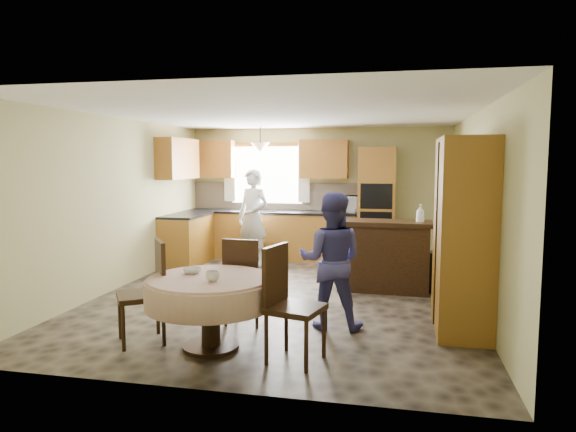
% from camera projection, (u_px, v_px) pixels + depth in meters
% --- Properties ---
extents(floor, '(5.00, 6.00, 0.01)m').
position_uv_depth(floor, '(284.00, 296.00, 7.12)').
color(floor, brown).
rests_on(floor, ground).
extents(ceiling, '(5.00, 6.00, 0.01)m').
position_uv_depth(ceiling, '(284.00, 114.00, 6.85)').
color(ceiling, white).
rests_on(ceiling, wall_back).
extents(wall_back, '(5.00, 0.02, 2.50)m').
position_uv_depth(wall_back, '(317.00, 193.00, 9.90)').
color(wall_back, tan).
rests_on(wall_back, floor).
extents(wall_front, '(5.00, 0.02, 2.50)m').
position_uv_depth(wall_front, '(203.00, 239.00, 4.07)').
color(wall_front, tan).
rests_on(wall_front, floor).
extents(wall_left, '(0.02, 6.00, 2.50)m').
position_uv_depth(wall_left, '(117.00, 204.00, 7.50)').
color(wall_left, tan).
rests_on(wall_left, floor).
extents(wall_right, '(0.02, 6.00, 2.50)m').
position_uv_depth(wall_right, '(477.00, 210.00, 6.47)').
color(wall_right, tan).
rests_on(wall_right, floor).
extents(window, '(1.40, 0.03, 1.10)m').
position_uv_depth(window, '(267.00, 175.00, 10.05)').
color(window, white).
rests_on(window, wall_back).
extents(curtain_left, '(0.22, 0.02, 1.15)m').
position_uv_depth(curtain_left, '(229.00, 172.00, 10.15)').
color(curtain_left, white).
rests_on(curtain_left, wall_back).
extents(curtain_right, '(0.22, 0.02, 1.15)m').
position_uv_depth(curtain_right, '(304.00, 173.00, 9.84)').
color(curtain_right, white).
rests_on(curtain_right, wall_back).
extents(base_cab_back, '(3.30, 0.60, 0.88)m').
position_uv_depth(base_cab_back, '(271.00, 236.00, 9.87)').
color(base_cab_back, '#AB6F2D').
rests_on(base_cab_back, floor).
extents(counter_back, '(3.30, 0.64, 0.04)m').
position_uv_depth(counter_back, '(271.00, 212.00, 9.82)').
color(counter_back, black).
rests_on(counter_back, base_cab_back).
extents(base_cab_left, '(0.60, 1.20, 0.88)m').
position_uv_depth(base_cab_left, '(187.00, 240.00, 9.27)').
color(base_cab_left, '#AB6F2D').
rests_on(base_cab_left, floor).
extents(counter_left, '(0.64, 1.20, 0.04)m').
position_uv_depth(counter_left, '(186.00, 215.00, 9.22)').
color(counter_left, black).
rests_on(counter_left, base_cab_left).
extents(backsplash, '(3.30, 0.02, 0.55)m').
position_uv_depth(backsplash, '(274.00, 196.00, 10.07)').
color(backsplash, tan).
rests_on(backsplash, wall_back).
extents(wall_cab_left, '(0.85, 0.33, 0.72)m').
position_uv_depth(wall_cab_left, '(213.00, 159.00, 10.09)').
color(wall_cab_left, '#B26D2C').
rests_on(wall_cab_left, wall_back).
extents(wall_cab_right, '(0.90, 0.33, 0.72)m').
position_uv_depth(wall_cab_right, '(324.00, 159.00, 9.64)').
color(wall_cab_right, '#B26D2C').
rests_on(wall_cab_right, wall_back).
extents(wall_cab_side, '(0.33, 1.20, 0.72)m').
position_uv_depth(wall_cab_side, '(178.00, 159.00, 9.15)').
color(wall_cab_side, '#B26D2C').
rests_on(wall_cab_side, wall_left).
extents(oven_tower, '(0.66, 0.62, 2.12)m').
position_uv_depth(oven_tower, '(377.00, 205.00, 9.38)').
color(oven_tower, '#AB6F2D').
rests_on(oven_tower, floor).
extents(oven_upper, '(0.56, 0.01, 0.45)m').
position_uv_depth(oven_upper, '(376.00, 196.00, 9.06)').
color(oven_upper, black).
rests_on(oven_upper, oven_tower).
extents(oven_lower, '(0.56, 0.01, 0.45)m').
position_uv_depth(oven_lower, '(376.00, 224.00, 9.11)').
color(oven_lower, black).
rests_on(oven_lower, oven_tower).
extents(pendant, '(0.36, 0.36, 0.18)m').
position_uv_depth(pendant, '(260.00, 147.00, 9.53)').
color(pendant, beige).
rests_on(pendant, ceiling).
extents(sideboard, '(1.36, 0.61, 0.96)m').
position_uv_depth(sideboard, '(384.00, 258.00, 7.38)').
color(sideboard, '#331E0E').
rests_on(sideboard, floor).
extents(space_heater, '(0.45, 0.35, 0.58)m').
position_uv_depth(space_heater, '(445.00, 272.00, 7.31)').
color(space_heater, black).
rests_on(space_heater, floor).
extents(cupboard, '(0.56, 1.11, 2.12)m').
position_uv_depth(cupboard, '(463.00, 236.00, 5.58)').
color(cupboard, '#AB6F2D').
rests_on(cupboard, floor).
extents(dining_table, '(1.28, 1.28, 0.73)m').
position_uv_depth(dining_table, '(210.00, 293.00, 5.08)').
color(dining_table, '#331E0E').
rests_on(dining_table, floor).
extents(chair_left, '(0.63, 0.63, 1.05)m').
position_uv_depth(chair_left, '(149.00, 286.00, 5.29)').
color(chair_left, '#331E0E').
rests_on(chair_left, floor).
extents(chair_back, '(0.45, 0.45, 1.00)m').
position_uv_depth(chair_back, '(244.00, 277.00, 5.84)').
color(chair_back, '#331E0E').
rests_on(chair_back, floor).
extents(chair_right, '(0.57, 0.57, 1.08)m').
position_uv_depth(chair_right, '(287.00, 298.00, 4.78)').
color(chair_right, '#331E0E').
rests_on(chair_right, floor).
extents(framed_picture, '(0.06, 0.54, 0.45)m').
position_uv_depth(framed_picture, '(469.00, 187.00, 7.05)').
color(framed_picture, yellow).
rests_on(framed_picture, wall_right).
extents(microwave, '(0.58, 0.41, 0.31)m').
position_uv_depth(microwave, '(343.00, 204.00, 9.47)').
color(microwave, silver).
rests_on(microwave, counter_back).
extents(person_sink, '(0.74, 0.63, 1.73)m').
position_uv_depth(person_sink, '(253.00, 217.00, 9.20)').
color(person_sink, silver).
rests_on(person_sink, floor).
extents(person_dining, '(0.75, 0.59, 1.53)m').
position_uv_depth(person_dining, '(331.00, 261.00, 5.72)').
color(person_dining, '#3D3B82').
rests_on(person_dining, floor).
extents(bowl_sideboard, '(0.28, 0.28, 0.05)m').
position_uv_depth(bowl_sideboard, '(360.00, 223.00, 7.40)').
color(bowl_sideboard, '#B2B2B2').
rests_on(bowl_sideboard, sideboard).
extents(bottle_sideboard, '(0.16, 0.16, 0.31)m').
position_uv_depth(bottle_sideboard, '(420.00, 215.00, 7.21)').
color(bottle_sideboard, silver).
rests_on(bottle_sideboard, sideboard).
extents(cup_table, '(0.16, 0.16, 0.10)m').
position_uv_depth(cup_table, '(213.00, 276.00, 4.87)').
color(cup_table, '#B2B2B2').
rests_on(cup_table, dining_table).
extents(bowl_table, '(0.19, 0.19, 0.06)m').
position_uv_depth(bowl_table, '(192.00, 271.00, 5.23)').
color(bowl_table, '#B2B2B2').
rests_on(bowl_table, dining_table).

